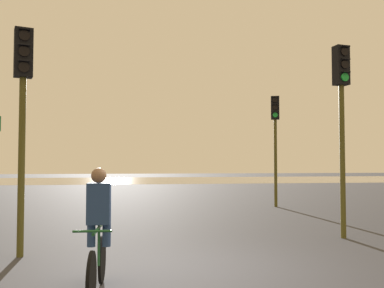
{
  "coord_description": "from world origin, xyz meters",
  "views": [
    {
      "loc": [
        -1.2,
        -6.53,
        1.69
      ],
      "look_at": [
        0.5,
        5.0,
        2.2
      ],
      "focal_mm": 40.0,
      "sensor_mm": 36.0,
      "label": 1
    }
  ],
  "objects": [
    {
      "name": "ground_plane",
      "position": [
        0.0,
        0.0,
        0.0
      ],
      "size": [
        120.0,
        120.0,
        0.0
      ],
      "primitive_type": "plane",
      "color": "#333338"
    },
    {
      "name": "water_strip",
      "position": [
        0.0,
        35.2,
        0.0
      ],
      "size": [
        80.0,
        16.0,
        0.01
      ],
      "primitive_type": "cube",
      "color": "gray",
      "rests_on": "ground"
    },
    {
      "name": "traffic_light_near_right",
      "position": [
        3.57,
        2.52,
        3.03
      ],
      "size": [
        0.36,
        0.37,
        4.35
      ],
      "rotation": [
        0.0,
        0.0,
        3.31
      ],
      "color": "#4C4719",
      "rests_on": "ground"
    },
    {
      "name": "traffic_light_far_right",
      "position": [
        4.39,
        9.3,
        2.97
      ],
      "size": [
        0.38,
        0.4,
        4.27
      ],
      "rotation": [
        0.0,
        0.0,
        2.81
      ],
      "color": "#4C4719",
      "rests_on": "ground"
    },
    {
      "name": "traffic_light_near_left",
      "position": [
        -3.13,
        1.58,
        2.9
      ],
      "size": [
        0.38,
        0.4,
        4.15
      ],
      "rotation": [
        0.0,
        0.0,
        3.45
      ],
      "color": "#4C4719",
      "rests_on": "ground"
    },
    {
      "name": "cyclist",
      "position": [
        -1.59,
        -0.79,
        0.82
      ],
      "size": [
        0.46,
        1.71,
        1.62
      ],
      "rotation": [
        0.0,
        0.0,
        3.09
      ],
      "color": "black",
      "rests_on": "ground"
    }
  ]
}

